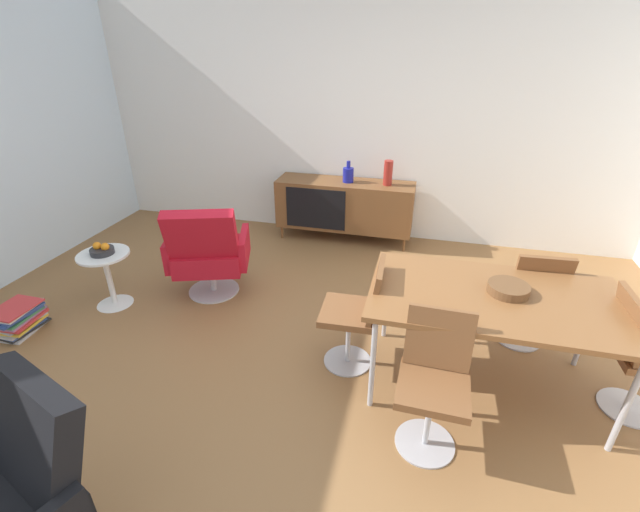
% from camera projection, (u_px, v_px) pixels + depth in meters
% --- Properties ---
extents(ground_plane, '(8.32, 8.32, 0.00)m').
position_uv_depth(ground_plane, '(296.00, 361.00, 3.30)').
color(ground_plane, olive).
extents(wall_back, '(6.80, 0.12, 2.80)m').
position_uv_depth(wall_back, '(360.00, 117.00, 4.91)').
color(wall_back, white).
rests_on(wall_back, ground_plane).
extents(sideboard, '(1.60, 0.45, 0.72)m').
position_uv_depth(sideboard, '(344.00, 205.00, 5.11)').
color(sideboard, brown).
rests_on(sideboard, ground_plane).
extents(vase_cobalt, '(0.10, 0.10, 0.28)m').
position_uv_depth(vase_cobalt, '(388.00, 173.00, 4.81)').
color(vase_cobalt, maroon).
rests_on(vase_cobalt, sideboard).
extents(vase_sculptural_dark, '(0.12, 0.12, 0.24)m').
position_uv_depth(vase_sculptural_dark, '(348.00, 174.00, 4.93)').
color(vase_sculptural_dark, navy).
rests_on(vase_sculptural_dark, sideboard).
extents(dining_table, '(1.60, 0.90, 0.74)m').
position_uv_depth(dining_table, '(495.00, 301.00, 2.77)').
color(dining_table, brown).
rests_on(dining_table, ground_plane).
extents(wooden_bowl_on_table, '(0.26, 0.26, 0.06)m').
position_uv_depth(wooden_bowl_on_table, '(508.00, 289.00, 2.77)').
color(wooden_bowl_on_table, brown).
rests_on(wooden_bowl_on_table, dining_table).
extents(dining_chair_back_right, '(0.43, 0.45, 0.86)m').
position_uv_depth(dining_chair_back_right, '(531.00, 294.00, 3.28)').
color(dining_chair_back_right, brown).
rests_on(dining_chair_back_right, ground_plane).
extents(dining_chair_front_left, '(0.41, 0.44, 0.86)m').
position_uv_depth(dining_chair_front_left, '(434.00, 378.00, 2.47)').
color(dining_chair_front_left, brown).
rests_on(dining_chair_front_left, ground_plane).
extents(dining_chair_far_end, '(0.43, 0.41, 0.86)m').
position_uv_depth(dining_chair_far_end, '(640.00, 351.00, 2.68)').
color(dining_chair_far_end, brown).
rests_on(dining_chair_far_end, ground_plane).
extents(dining_chair_near_window, '(0.44, 0.42, 0.86)m').
position_uv_depth(dining_chair_near_window, '(358.00, 311.00, 3.07)').
color(dining_chair_near_window, brown).
rests_on(dining_chair_near_window, ground_plane).
extents(lounge_chair_red, '(0.84, 0.81, 0.95)m').
position_uv_depth(lounge_chair_red, '(207.00, 251.00, 3.94)').
color(lounge_chair_red, red).
rests_on(lounge_chair_red, ground_plane).
extents(armchair_black_shell, '(0.85, 0.82, 0.95)m').
position_uv_depth(armchair_black_shell, '(4.00, 497.00, 1.83)').
color(armchair_black_shell, black).
rests_on(armchair_black_shell, ground_plane).
extents(side_table_round, '(0.44, 0.44, 0.52)m').
position_uv_depth(side_table_round, '(108.00, 273.00, 3.86)').
color(side_table_round, white).
rests_on(side_table_round, ground_plane).
extents(fruit_bowl, '(0.20, 0.20, 0.11)m').
position_uv_depth(fruit_bowl, '(102.00, 250.00, 3.75)').
color(fruit_bowl, '#262628').
rests_on(fruit_bowl, side_table_round).
extents(magazine_stack, '(0.34, 0.41, 0.25)m').
position_uv_depth(magazine_stack, '(17.00, 319.00, 3.57)').
color(magazine_stack, '#B2B2B7').
rests_on(magazine_stack, ground_plane).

